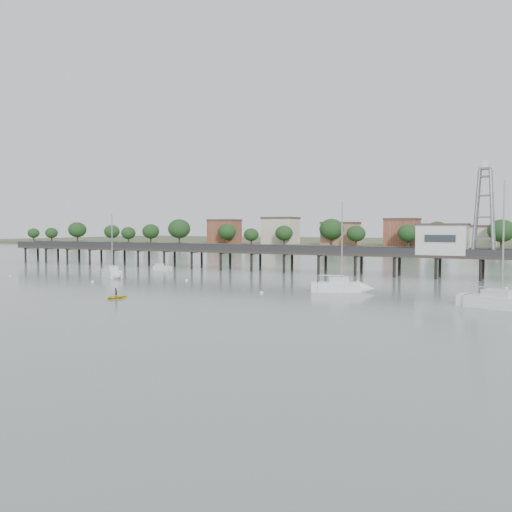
{
  "coord_description": "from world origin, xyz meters",
  "views": [
    {
      "loc": [
        41.09,
        -39.71,
        8.82
      ],
      "look_at": [
        -1.11,
        42.0,
        4.0
      ],
      "focal_mm": 40.0,
      "sensor_mm": 36.0,
      "label": 1
    }
  ],
  "objects_px": {
    "sailboat_c": "(347,287)",
    "lattice_tower": "(484,212)",
    "sailboat_b": "(114,274)",
    "white_tender": "(162,268)",
    "yellow_dinghy": "(116,299)",
    "sailboat_d": "(512,304)",
    "pier": "(305,253)"
  },
  "relations": [
    {
      "from": "sailboat_c",
      "to": "sailboat_b",
      "type": "height_order",
      "value": "sailboat_c"
    },
    {
      "from": "sailboat_d",
      "to": "sailboat_c",
      "type": "height_order",
      "value": "sailboat_d"
    },
    {
      "from": "pier",
      "to": "sailboat_b",
      "type": "bearing_deg",
      "value": -135.35
    },
    {
      "from": "pier",
      "to": "white_tender",
      "type": "relative_size",
      "value": 38.06
    },
    {
      "from": "sailboat_d",
      "to": "white_tender",
      "type": "bearing_deg",
      "value": 176.1
    },
    {
      "from": "sailboat_d",
      "to": "white_tender",
      "type": "height_order",
      "value": "sailboat_d"
    },
    {
      "from": "pier",
      "to": "sailboat_d",
      "type": "xyz_separation_m",
      "value": [
        37.67,
        -34.38,
        -3.16
      ]
    },
    {
      "from": "sailboat_b",
      "to": "yellow_dinghy",
      "type": "height_order",
      "value": "sailboat_b"
    },
    {
      "from": "lattice_tower",
      "to": "sailboat_b",
      "type": "height_order",
      "value": "lattice_tower"
    },
    {
      "from": "sailboat_c",
      "to": "yellow_dinghy",
      "type": "xyz_separation_m",
      "value": [
        -22.83,
        -19.81,
        -0.64
      ]
    },
    {
      "from": "sailboat_d",
      "to": "white_tender",
      "type": "relative_size",
      "value": 3.67
    },
    {
      "from": "lattice_tower",
      "to": "yellow_dinghy",
      "type": "distance_m",
      "value": 60.37
    },
    {
      "from": "yellow_dinghy",
      "to": "white_tender",
      "type": "bearing_deg",
      "value": 129.4
    },
    {
      "from": "sailboat_c",
      "to": "white_tender",
      "type": "bearing_deg",
      "value": 133.88
    },
    {
      "from": "lattice_tower",
      "to": "sailboat_d",
      "type": "relative_size",
      "value": 1.07
    },
    {
      "from": "sailboat_d",
      "to": "lattice_tower",
      "type": "bearing_deg",
      "value": 118.63
    },
    {
      "from": "pier",
      "to": "sailboat_c",
      "type": "distance_m",
      "value": 31.56
    },
    {
      "from": "sailboat_d",
      "to": "yellow_dinghy",
      "type": "distance_m",
      "value": 45.02
    },
    {
      "from": "pier",
      "to": "sailboat_c",
      "type": "bearing_deg",
      "value": -57.1
    },
    {
      "from": "pier",
      "to": "sailboat_d",
      "type": "height_order",
      "value": "sailboat_d"
    },
    {
      "from": "sailboat_d",
      "to": "sailboat_b",
      "type": "distance_m",
      "value": 63.44
    },
    {
      "from": "white_tender",
      "to": "sailboat_b",
      "type": "bearing_deg",
      "value": -76.77
    },
    {
      "from": "pier",
      "to": "lattice_tower",
      "type": "distance_m",
      "value": 32.34
    },
    {
      "from": "sailboat_c",
      "to": "white_tender",
      "type": "height_order",
      "value": "sailboat_c"
    },
    {
      "from": "sailboat_b",
      "to": "yellow_dinghy",
      "type": "bearing_deg",
      "value": -17.11
    },
    {
      "from": "lattice_tower",
      "to": "white_tender",
      "type": "distance_m",
      "value": 60.53
    },
    {
      "from": "pier",
      "to": "yellow_dinghy",
      "type": "distance_m",
      "value": 46.69
    },
    {
      "from": "lattice_tower",
      "to": "sailboat_d",
      "type": "bearing_deg",
      "value": -79.83
    },
    {
      "from": "sailboat_b",
      "to": "yellow_dinghy",
      "type": "distance_m",
      "value": 28.83
    },
    {
      "from": "pier",
      "to": "sailboat_d",
      "type": "distance_m",
      "value": 51.1
    },
    {
      "from": "sailboat_c",
      "to": "lattice_tower",
      "type": "bearing_deg",
      "value": 38.02
    },
    {
      "from": "yellow_dinghy",
      "to": "pier",
      "type": "bearing_deg",
      "value": 92.8
    }
  ]
}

